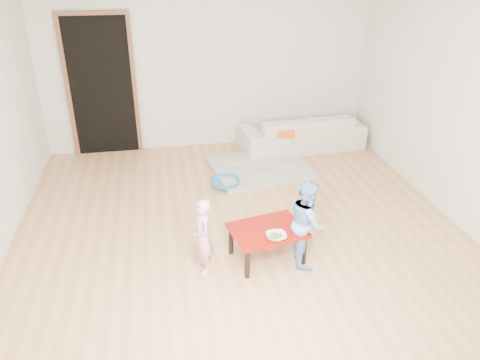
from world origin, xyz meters
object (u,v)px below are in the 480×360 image
object	(u,v)px
basin	(225,183)
bowl	(276,236)
child_pink	(202,237)
child_blue	(307,222)
red_table	(267,243)
sofa	(302,132)

from	to	relation	value
basin	bowl	bearing A→B (deg)	-83.19
child_pink	child_blue	distance (m)	1.04
red_table	child_pink	size ratio (longest dim) A/B	0.92
child_blue	basin	bearing A→B (deg)	27.15
sofa	basin	bearing A→B (deg)	33.55
sofa	bowl	xyz separation A→B (m)	(-1.18, -2.99, 0.10)
red_table	bowl	size ratio (longest dim) A/B	3.67
bowl	child_blue	xyz separation A→B (m)	(0.34, 0.10, 0.07)
red_table	basin	bearing A→B (deg)	96.19
bowl	basin	bearing A→B (deg)	96.81
bowl	child_pink	size ratio (longest dim) A/B	0.25
child_pink	child_blue	bearing A→B (deg)	78.08
red_table	bowl	xyz separation A→B (m)	(0.04, -0.19, 0.20)
sofa	bowl	distance (m)	3.21
basin	child_blue	bearing A→B (deg)	-72.28
sofa	child_pink	distance (m)	3.43
bowl	child_blue	size ratio (longest dim) A/B	0.22
child_pink	child_blue	size ratio (longest dim) A/B	0.87
child_blue	sofa	bearing A→B (deg)	-6.75
red_table	child_blue	size ratio (longest dim) A/B	0.80
sofa	basin	size ratio (longest dim) A/B	4.89
sofa	basin	xyz separation A→B (m)	(-1.40, -1.14, -0.22)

